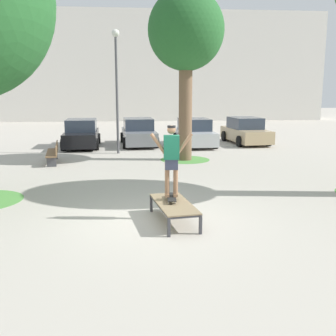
# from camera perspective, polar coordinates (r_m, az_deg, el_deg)

# --- Properties ---
(ground_plane) EXTENTS (120.00, 120.00, 0.00)m
(ground_plane) POSITION_cam_1_polar(r_m,az_deg,el_deg) (9.64, -1.81, -7.37)
(ground_plane) COLOR #B2AA9E
(building_facade) EXTENTS (33.22, 4.00, 10.79)m
(building_facade) POSITION_cam_1_polar(r_m,az_deg,el_deg) (42.59, -1.09, 14.15)
(building_facade) COLOR silver
(building_facade) RESTS_ON ground
(skate_box) EXTENTS (1.04, 1.99, 0.46)m
(skate_box) POSITION_cam_1_polar(r_m,az_deg,el_deg) (9.36, 0.83, -5.27)
(skate_box) COLOR #38383D
(skate_box) RESTS_ON ground
(skateboard) EXTENTS (0.24, 0.81, 0.09)m
(skateboard) POSITION_cam_1_polar(r_m,az_deg,el_deg) (9.54, 0.48, -4.19)
(skateboard) COLOR black
(skateboard) RESTS_ON skate_box
(skater) EXTENTS (1.00, 0.29, 1.69)m
(skater) POSITION_cam_1_polar(r_m,az_deg,el_deg) (9.33, 0.49, 1.72)
(skater) COLOR #8E6647
(skater) RESTS_ON skateboard
(tree_mid_back) EXTENTS (3.22, 3.22, 7.22)m
(tree_mid_back) POSITION_cam_1_polar(r_m,az_deg,el_deg) (17.77, 2.58, 18.61)
(tree_mid_back) COLOR brown
(tree_mid_back) RESTS_ON ground
(grass_patch_mid_back) EXTENTS (2.20, 2.20, 0.01)m
(grass_patch_mid_back) POSITION_cam_1_polar(r_m,az_deg,el_deg) (17.87, 2.43, 1.21)
(grass_patch_mid_back) COLOR #519342
(grass_patch_mid_back) RESTS_ON ground
(car_black) EXTENTS (2.07, 4.27, 1.50)m
(car_black) POSITION_cam_1_polar(r_m,az_deg,el_deg) (22.38, -12.20, 4.72)
(car_black) COLOR black
(car_black) RESTS_ON ground
(car_grey) EXTENTS (2.14, 4.31, 1.50)m
(car_grey) POSITION_cam_1_polar(r_m,az_deg,el_deg) (22.69, -4.21, 5.02)
(car_grey) COLOR slate
(car_grey) RESTS_ON ground
(car_silver) EXTENTS (2.10, 4.29, 1.50)m
(car_silver) POSITION_cam_1_polar(r_m,az_deg,el_deg) (22.46, 3.80, 4.96)
(car_silver) COLOR #B7BABF
(car_silver) RESTS_ON ground
(car_tan) EXTENTS (2.22, 4.34, 1.50)m
(car_tan) POSITION_cam_1_polar(r_m,az_deg,el_deg) (23.83, 10.96, 5.13)
(car_tan) COLOR tan
(car_tan) RESTS_ON ground
(park_bench) EXTENTS (0.80, 2.44, 0.83)m
(park_bench) POSITION_cam_1_polar(r_m,az_deg,el_deg) (17.75, -15.99, 2.17)
(park_bench) COLOR brown
(park_bench) RESTS_ON ground
(light_post) EXTENTS (0.36, 0.36, 5.83)m
(light_post) POSITION_cam_1_polar(r_m,az_deg,el_deg) (19.61, -7.35, 13.20)
(light_post) COLOR #4C4C51
(light_post) RESTS_ON ground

